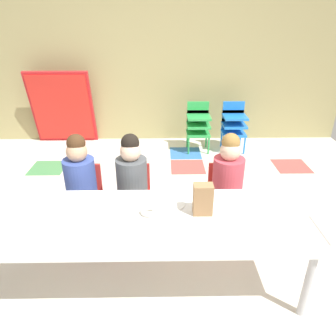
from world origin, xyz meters
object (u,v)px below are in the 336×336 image
object	(u,v)px
kid_chair_green_stack	(198,123)
kid_chair_blue_stack	(234,123)
paper_bag_brown	(203,199)
seated_child_middle_seat	(132,176)
donut_powdered_on_plate	(148,211)
seated_child_far_right	(228,175)
paper_plate_center_table	(173,204)
craft_table	(148,223)
seated_child_near_camera	(80,176)
folded_activity_table	(62,108)
paper_plate_near_edge	(149,214)

from	to	relation	value
kid_chair_green_stack	kid_chair_blue_stack	distance (m)	0.50
paper_bag_brown	seated_child_middle_seat	bearing A→B (deg)	133.88
donut_powdered_on_plate	seated_child_far_right	bearing A→B (deg)	40.97
seated_child_far_right	kid_chair_blue_stack	world-z (taller)	seated_child_far_right
paper_plate_center_table	paper_bag_brown	bearing A→B (deg)	-29.67
seated_child_middle_seat	kid_chair_blue_stack	xyz separation A→B (m)	(1.26, 1.90, -0.16)
craft_table	seated_child_middle_seat	bearing A→B (deg)	104.99
craft_table	kid_chair_blue_stack	distance (m)	2.74
seated_child_middle_seat	donut_powdered_on_plate	distance (m)	0.59
seated_child_near_camera	folded_activity_table	bearing A→B (deg)	109.44
paper_bag_brown	paper_plate_center_table	world-z (taller)	paper_bag_brown
seated_child_near_camera	kid_chair_blue_stack	xyz separation A→B (m)	(1.69, 1.90, -0.16)
seated_child_far_right	donut_powdered_on_plate	size ratio (longest dim) A/B	7.93
kid_chair_blue_stack	paper_plate_center_table	bearing A→B (deg)	-111.72
seated_child_middle_seat	paper_plate_center_table	world-z (taller)	seated_child_middle_seat
kid_chair_blue_stack	paper_plate_near_edge	distance (m)	2.70
craft_table	seated_child_middle_seat	size ratio (longest dim) A/B	2.35
kid_chair_green_stack	kid_chair_blue_stack	size ratio (longest dim) A/B	1.00
kid_chair_blue_stack	paper_plate_center_table	distance (m)	2.52
seated_child_middle_seat	kid_chair_green_stack	bearing A→B (deg)	68.19
paper_plate_near_edge	paper_plate_center_table	xyz separation A→B (m)	(0.17, 0.12, 0.00)
seated_child_near_camera	paper_plate_near_edge	world-z (taller)	seated_child_near_camera
seated_child_far_right	paper_plate_near_edge	size ratio (longest dim) A/B	5.10
kid_chair_blue_stack	seated_child_middle_seat	bearing A→B (deg)	-123.63
seated_child_far_right	paper_plate_center_table	xyz separation A→B (m)	(-0.48, -0.44, -0.00)
seated_child_middle_seat	kid_chair_blue_stack	distance (m)	2.29
paper_bag_brown	folded_activity_table	bearing A→B (deg)	122.26
folded_activity_table	paper_plate_near_edge	distance (m)	3.09
kid_chair_green_stack	paper_bag_brown	world-z (taller)	paper_bag_brown
craft_table	donut_powdered_on_plate	distance (m)	0.08
kid_chair_green_stack	paper_plate_near_edge	xyz separation A→B (m)	(-0.60, -2.46, 0.16)
kid_chair_blue_stack	folded_activity_table	xyz separation A→B (m)	(-2.47, 0.31, 0.14)
donut_powdered_on_plate	paper_bag_brown	bearing A→B (deg)	1.85
folded_activity_table	kid_chair_green_stack	bearing A→B (deg)	-8.89
seated_child_near_camera	seated_child_middle_seat	xyz separation A→B (m)	(0.43, 0.00, 0.00)
kid_chair_green_stack	paper_plate_center_table	distance (m)	2.38
seated_child_far_right	folded_activity_table	world-z (taller)	folded_activity_table
kid_chair_green_stack	paper_bag_brown	xyz separation A→B (m)	(-0.23, -2.45, 0.26)
seated_child_near_camera	paper_plate_near_edge	distance (m)	0.82
craft_table	kid_chair_green_stack	distance (m)	2.58
seated_child_middle_seat	seated_child_far_right	distance (m)	0.81
kid_chair_green_stack	paper_plate_near_edge	size ratio (longest dim) A/B	3.78
seated_child_middle_seat	kid_chair_blue_stack	size ratio (longest dim) A/B	1.35
paper_plate_center_table	seated_child_near_camera	bearing A→B (deg)	150.16
seated_child_middle_seat	folded_activity_table	distance (m)	2.52
paper_plate_near_edge	donut_powdered_on_plate	world-z (taller)	donut_powdered_on_plate
seated_child_middle_seat	paper_plate_near_edge	distance (m)	0.59
craft_table	kid_chair_green_stack	world-z (taller)	kid_chair_green_stack
seated_child_far_right	paper_plate_near_edge	bearing A→B (deg)	-139.03
craft_table	seated_child_near_camera	distance (m)	0.85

